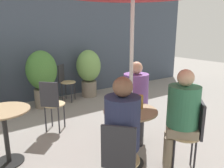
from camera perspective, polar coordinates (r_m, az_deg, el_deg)
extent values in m
plane|color=gray|center=(2.94, 0.36, -21.03)|extent=(20.00, 20.00, 0.00)
cube|color=#3D4756|center=(5.48, -20.23, 11.16)|extent=(10.00, 0.06, 3.00)
cylinder|color=black|center=(3.03, 4.54, -19.72)|extent=(0.38, 0.38, 0.01)
cylinder|color=black|center=(2.85, 4.68, -13.77)|extent=(0.06, 0.06, 0.69)
cylinder|color=#997F5B|center=(2.70, 4.83, -7.05)|extent=(0.67, 0.67, 0.02)
cylinder|color=black|center=(3.32, -25.24, -17.85)|extent=(0.38, 0.38, 0.01)
cylinder|color=black|center=(3.16, -25.91, -12.33)|extent=(0.06, 0.06, 0.69)
cylinder|color=#997F5B|center=(3.03, -26.63, -6.22)|extent=(0.64, 0.64, 0.02)
cylinder|color=tan|center=(2.24, 2.42, -19.07)|extent=(0.36, 0.36, 0.02)
cube|color=#2D2D33|center=(1.99, 1.66, -16.37)|extent=(0.23, 0.24, 0.41)
cylinder|color=tan|center=(2.81, 18.41, -12.55)|extent=(0.36, 0.36, 0.02)
cylinder|color=#2D2D33|center=(2.84, 20.77, -17.97)|extent=(0.02, 0.02, 0.46)
cylinder|color=#2D2D33|center=(3.04, 20.11, -15.65)|extent=(0.02, 0.02, 0.46)
cylinder|color=#2D2D33|center=(2.81, 15.77, -17.91)|extent=(0.02, 0.02, 0.46)
cylinder|color=#2D2D33|center=(3.01, 15.50, -15.56)|extent=(0.02, 0.02, 0.46)
cube|color=#2D2D33|center=(2.75, 22.17, -8.56)|extent=(0.24, 0.23, 0.41)
cylinder|color=tan|center=(3.40, 6.17, -7.15)|extent=(0.36, 0.36, 0.02)
cylinder|color=#2D2D33|center=(3.59, 8.17, -10.15)|extent=(0.02, 0.02, 0.46)
cylinder|color=#2D2D33|center=(3.61, 4.38, -9.90)|extent=(0.02, 0.02, 0.46)
cylinder|color=#2D2D33|center=(3.38, 7.88, -11.76)|extent=(0.02, 0.02, 0.46)
cylinder|color=#2D2D33|center=(3.40, 3.83, -11.48)|extent=(0.02, 0.02, 0.46)
cube|color=#2D2D33|center=(3.48, 6.54, -2.89)|extent=(0.23, 0.24, 0.41)
cylinder|color=tan|center=(5.35, -11.41, 0.47)|extent=(0.36, 0.36, 0.02)
cylinder|color=#2D2D33|center=(5.55, -11.99, -1.59)|extent=(0.02, 0.02, 0.46)
cylinder|color=#2D2D33|center=(5.35, -12.92, -2.25)|extent=(0.02, 0.02, 0.46)
cylinder|color=#2D2D33|center=(5.47, -9.69, -1.72)|extent=(0.02, 0.02, 0.46)
cylinder|color=#2D2D33|center=(5.26, -10.55, -2.40)|extent=(0.02, 0.02, 0.46)
cube|color=#2D2D33|center=(5.36, -13.15, 2.78)|extent=(0.24, 0.24, 0.41)
cylinder|color=tan|center=(3.83, -14.85, -5.10)|extent=(0.36, 0.36, 0.02)
cylinder|color=#2D2D33|center=(3.86, -16.96, -8.86)|extent=(0.02, 0.02, 0.46)
cylinder|color=#2D2D33|center=(3.77, -13.71, -9.23)|extent=(0.02, 0.02, 0.46)
cylinder|color=#2D2D33|center=(4.06, -15.48, -7.63)|extent=(0.02, 0.02, 0.46)
cylinder|color=#2D2D33|center=(3.97, -12.37, -7.95)|extent=(0.02, 0.02, 0.46)
cube|color=#2D2D33|center=(3.63, -16.11, -2.69)|extent=(0.24, 0.24, 0.41)
cube|color=brown|center=(2.24, 2.62, -17.22)|extent=(0.43, 0.43, 0.10)
cylinder|color=#232847|center=(2.10, 2.71, -10.02)|extent=(0.34, 0.34, 0.51)
sphere|color=brown|center=(1.98, 2.82, -0.73)|extent=(0.19, 0.19, 0.19)
cylinder|color=gray|center=(2.98, 14.34, -15.89)|extent=(0.11, 0.11, 0.45)
cylinder|color=gray|center=(2.83, 14.46, -17.53)|extent=(0.11, 0.11, 0.45)
cube|color=gray|center=(2.78, 17.68, -11.32)|extent=(0.47, 0.47, 0.11)
cylinder|color=#337551|center=(2.67, 18.15, -5.53)|extent=(0.37, 0.37, 0.48)
sphere|color=#DBAD89|center=(2.58, 18.71, 1.57)|extent=(0.19, 0.19, 0.19)
cylinder|color=#2D2D33|center=(3.34, 4.29, -11.99)|extent=(0.11, 0.11, 0.45)
cylinder|color=#2D2D33|center=(3.33, 7.18, -12.19)|extent=(0.11, 0.11, 0.45)
cube|color=#2D2D33|center=(3.34, 6.12, -6.35)|extent=(0.47, 0.47, 0.11)
cylinder|color=#7A4C9E|center=(3.25, 6.26, -1.48)|extent=(0.37, 0.37, 0.48)
sphere|color=#DBAD89|center=(3.18, 6.41, 4.24)|extent=(0.18, 0.18, 0.18)
cylinder|color=#B28433|center=(2.75, 7.52, -4.63)|extent=(0.06, 0.06, 0.17)
cylinder|color=#DBC65B|center=(2.60, 2.07, -5.65)|extent=(0.07, 0.07, 0.17)
cylinder|color=slate|center=(5.14, -17.36, -3.43)|extent=(0.39, 0.39, 0.41)
ellipsoid|color=#427533|center=(5.00, -17.88, 3.50)|extent=(0.66, 0.66, 0.85)
cylinder|color=slate|center=(5.72, -6.00, -1.19)|extent=(0.39, 0.39, 0.40)
ellipsoid|color=#709E51|center=(5.60, -6.15, 4.77)|extent=(0.62, 0.62, 0.80)
cylinder|color=silver|center=(2.57, 5.04, 2.73)|extent=(0.04, 0.04, 2.37)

